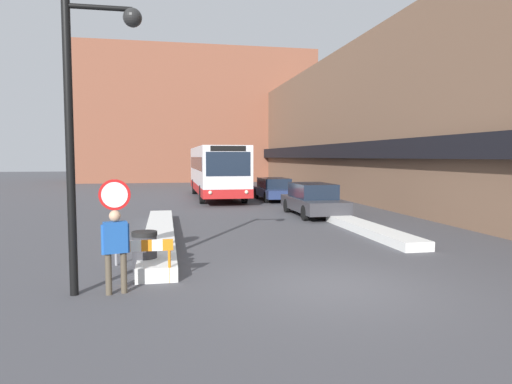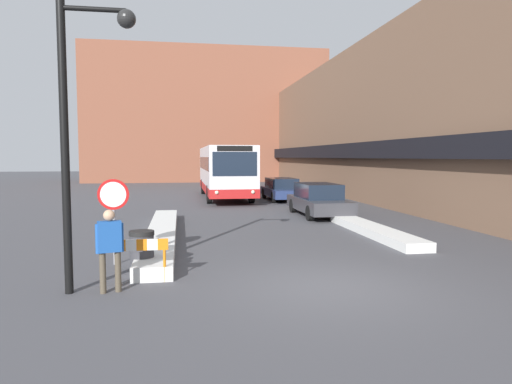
# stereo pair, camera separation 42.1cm
# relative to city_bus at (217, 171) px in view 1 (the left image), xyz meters

# --- Properties ---
(ground_plane) EXTENTS (160.00, 160.00, 0.00)m
(ground_plane) POSITION_rel_city_bus_xyz_m (0.12, -20.81, -1.79)
(ground_plane) COLOR #47474C
(building_row_right) EXTENTS (5.50, 60.00, 9.50)m
(building_row_right) POSITION_rel_city_bus_xyz_m (10.10, 3.19, 2.94)
(building_row_right) COLOR brown
(building_row_right) RESTS_ON ground_plane
(building_backdrop_far) EXTENTS (26.00, 8.00, 14.30)m
(building_backdrop_far) POSITION_rel_city_bus_xyz_m (0.12, 22.35, 5.36)
(building_backdrop_far) COLOR brown
(building_backdrop_far) RESTS_ON ground_plane
(snow_bank_left) EXTENTS (0.90, 10.60, 0.33)m
(snow_bank_left) POSITION_rel_city_bus_xyz_m (-3.48, -14.58, -1.63)
(snow_bank_left) COLOR silver
(snow_bank_left) RESTS_ON ground_plane
(snow_bank_right) EXTENTS (0.90, 6.46, 0.29)m
(snow_bank_right) POSITION_rel_city_bus_xyz_m (3.72, -14.88, -1.65)
(snow_bank_right) COLOR silver
(snow_bank_right) RESTS_ON ground_plane
(city_bus) EXTENTS (2.73, 11.52, 3.30)m
(city_bus) POSITION_rel_city_bus_xyz_m (0.00, 0.00, 0.00)
(city_bus) COLOR silver
(city_bus) RESTS_ON ground_plane
(parked_car_front) EXTENTS (1.88, 4.71, 1.47)m
(parked_car_front) POSITION_rel_city_bus_xyz_m (3.32, -9.80, -1.05)
(parked_car_front) COLOR #38383D
(parked_car_front) RESTS_ON ground_plane
(parked_car_middle) EXTENTS (1.86, 4.83, 1.37)m
(parked_car_middle) POSITION_rel_city_bus_xyz_m (3.32, -2.19, -1.09)
(parked_car_middle) COLOR navy
(parked_car_middle) RESTS_ON ground_plane
(stop_sign) EXTENTS (0.76, 0.08, 2.14)m
(stop_sign) POSITION_rel_city_bus_xyz_m (-4.48, -18.04, -0.25)
(stop_sign) COLOR gray
(stop_sign) RESTS_ON ground_plane
(street_lamp) EXTENTS (1.46, 0.36, 5.63)m
(street_lamp) POSITION_rel_city_bus_xyz_m (-4.72, -20.38, 1.75)
(street_lamp) COLOR black
(street_lamp) RESTS_ON ground_plane
(pedestrian) EXTENTS (0.52, 0.31, 1.65)m
(pedestrian) POSITION_rel_city_bus_xyz_m (-4.23, -20.46, -0.80)
(pedestrian) COLOR brown
(pedestrian) RESTS_ON ground_plane
(trash_bin) EXTENTS (0.59, 0.59, 0.95)m
(trash_bin) POSITION_rel_city_bus_xyz_m (-3.76, -18.80, -1.31)
(trash_bin) COLOR #38383D
(trash_bin) RESTS_ON ground_plane
(construction_barricade) EXTENTS (1.10, 0.06, 0.94)m
(construction_barricade) POSITION_rel_city_bus_xyz_m (-3.67, -19.86, -1.12)
(construction_barricade) COLOR orange
(construction_barricade) RESTS_ON ground_plane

